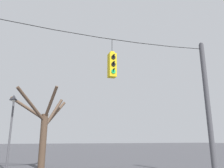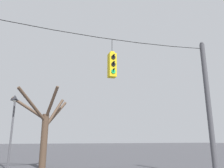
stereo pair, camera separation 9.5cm
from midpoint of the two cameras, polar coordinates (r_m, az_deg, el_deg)
utility_pole_right at (r=12.70m, az=24.08°, el=-4.94°), size 0.26×0.26×7.19m
span_wire at (r=10.29m, az=-8.64°, el=13.40°), size 14.22×0.03×0.39m
traffic_light_near_right_pole at (r=10.13m, az=0.29°, el=4.98°), size 0.34×0.46×1.89m
street_lamp at (r=15.10m, az=-24.22°, el=-6.86°), size 0.49×0.85×4.52m
bare_tree at (r=15.52m, az=-17.06°, el=-10.46°), size 3.97×3.74×5.20m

